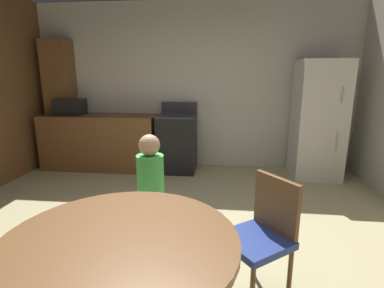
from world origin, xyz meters
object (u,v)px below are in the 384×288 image
dining_table (121,266)px  chair_northeast (263,231)px  person_child (151,195)px  oven_range (177,143)px  refrigerator (318,120)px  microwave (70,107)px

dining_table → chair_northeast: bearing=37.6°
person_child → dining_table: bearing=-0.0°
oven_range → person_child: bearing=-86.1°
dining_table → refrigerator: bearing=59.7°
microwave → chair_northeast: size_ratio=0.51×
chair_northeast → person_child: bearing=-59.0°
oven_range → chair_northeast: oven_range is taller
refrigerator → chair_northeast: refrigerator is taller
oven_range → person_child: (0.16, -2.39, 0.11)m
microwave → chair_northeast: 3.94m
microwave → person_child: bearing=-50.9°
dining_table → chair_northeast: chair_northeast is taller
oven_range → refrigerator: (2.15, -0.05, 0.41)m
dining_table → person_child: 0.94m
microwave → refrigerator: bearing=-0.7°
dining_table → person_child: (-0.08, 0.94, -0.02)m
dining_table → person_child: size_ratio=1.09×
chair_northeast → person_child: person_child is taller
refrigerator → person_child: bearing=-130.5°
oven_range → person_child: size_ratio=1.01×
oven_range → chair_northeast: size_ratio=1.26×
refrigerator → person_child: refrigerator is taller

